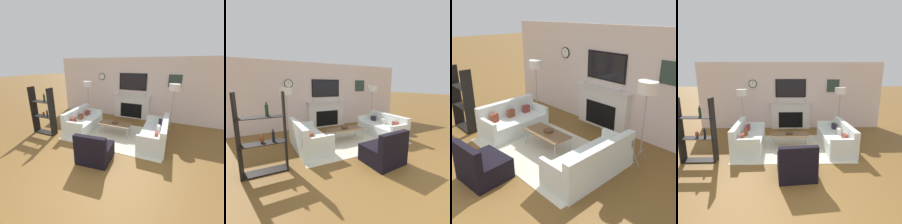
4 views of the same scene
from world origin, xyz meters
TOP-DOWN VIEW (x-y plane):
  - ground_plane at (0.00, 0.00)m, footprint 60.00×60.00m
  - fireplace_wall at (0.00, 4.47)m, footprint 7.49×0.28m
  - area_rug at (0.00, 2.41)m, footprint 3.33×2.12m
  - couch_left at (-1.36, 2.41)m, footprint 0.87×1.73m
  - couch_right at (1.36, 2.41)m, footprint 0.78×1.86m
  - armchair at (0.03, 0.84)m, footprint 0.88×0.85m
  - coffee_table at (-0.08, 2.51)m, footprint 1.15×0.54m
  - decorative_bowl at (-0.09, 2.56)m, footprint 0.22×0.22m
  - floor_lamp_left at (-1.75, 3.50)m, footprint 0.38×0.38m
  - floor_lamp_right at (1.75, 3.50)m, footprint 0.38×0.38m
  - shelf_unit at (-2.45, 1.59)m, footprint 0.88×0.28m

SIDE VIEW (x-z plane):
  - ground_plane at x=0.00m, z-range 0.00..0.00m
  - area_rug at x=0.00m, z-range 0.00..0.01m
  - armchair at x=0.03m, z-range -0.14..0.67m
  - couch_right at x=1.36m, z-range -0.11..0.66m
  - couch_left at x=-1.36m, z-range -0.12..0.68m
  - coffee_table at x=-0.08m, z-range 0.17..0.57m
  - decorative_bowl at x=-0.09m, z-range 0.40..0.46m
  - shelf_unit at x=-2.45m, z-range -0.05..1.63m
  - fireplace_wall at x=0.00m, z-range -0.12..2.58m
  - floor_lamp_left at x=-1.75m, z-range 0.71..2.44m
  - floor_lamp_right at x=1.75m, z-range 0.73..2.51m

